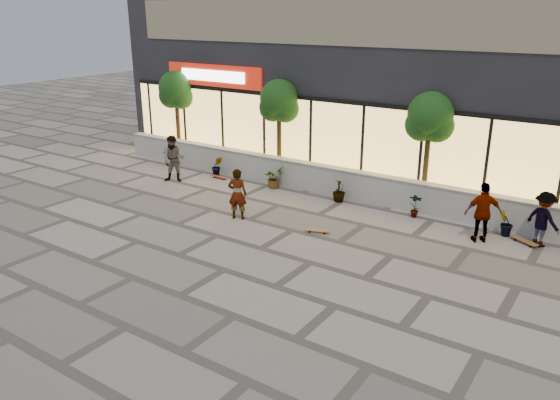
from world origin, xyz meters
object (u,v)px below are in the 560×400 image
Objects in this scene: tree_midwest at (279,103)px; skateboard_left at (219,177)px; skater_right_far at (543,219)px; skater_right_near at (483,213)px; tree_west at (176,92)px; skateboard_center at (317,230)px; skater_left at (174,159)px; skater_center at (237,194)px; tree_mideast at (430,120)px; skateboard_right_near at (524,241)px.

tree_midwest is 3.78m from skateboard_left.
skater_right_far is 2.21× the size of skateboard_left.
skater_right_far is (1.50, 0.67, -0.09)m from skater_right_near.
tree_west is at bearing -41.61° from skater_right_near.
skateboard_center is 6.68m from skateboard_left.
skater_left is 7.49m from skateboard_center.
skateboard_left is at bearing -65.43° from skater_center.
skateboard_left is (3.61, -1.50, -2.91)m from tree_west.
tree_midwest is at bearing -95.02° from skater_center.
tree_mideast reaches higher than skateboard_center.
skateboard_left is at bearing -36.34° from skater_right_near.
tree_midwest is 2.34× the size of skater_center.
skateboard_center is (9.74, -4.17, -2.91)m from tree_west.
skateboard_center is at bearing -112.93° from tree_mideast.
skater_left is at bearing -137.88° from tree_midwest.
skater_right_near is (8.50, -2.07, -2.09)m from tree_midwest.
skateboard_center is (7.31, -1.39, -0.84)m from skater_left.
skateboard_left is at bearing 29.70° from skater_right_far.
tree_west is at bearing 24.06° from skater_right_far.
tree_west is at bearing 158.80° from skateboard_left.
skater_left reaches higher than skater_center.
skater_center is at bearing 49.73° from skater_right_far.
skater_right_far is at bearing 43.87° from skateboard_right_near.
tree_midwest reaches higher than skater_left.
tree_west is 15.47m from skateboard_right_near.
skater_right_near is at bearing -39.59° from tree_mideast.
skater_left is 2.50× the size of skateboard_left.
tree_mideast reaches higher than skater_center.
skater_left reaches higher than skateboard_right_near.
skater_right_far is at bearing 170.82° from skater_right_near.
skateboard_left is at bearing -150.83° from skateboard_right_near.
skater_right_far reaches higher than skateboard_left.
tree_west is 4.57× the size of skateboard_right_near.
skater_right_far is (15.50, -1.40, -2.18)m from tree_west.
skater_left is 1.02× the size of skater_right_near.
skateboard_center is (-4.26, -2.10, -0.82)m from skater_right_near.
tree_mideast is at bearing 48.18° from skateboard_center.
tree_mideast is 5.38m from skateboard_center.
tree_mideast is 3.86m from skater_right_near.
skater_center is 0.94× the size of skater_right_near.
skateboard_left is at bearing -169.23° from tree_mideast.
skater_center is 1.96× the size of skateboard_right_near.
skater_right_near is 2.09× the size of skateboard_right_near.
skater_center is 7.44m from skater_right_near.
tree_west is 5.15× the size of skateboard_center.
skater_right_near reaches higher than skateboard_center.
tree_mideast is 9.72m from skater_left.
tree_west is 4.23m from skater_left.
tree_west reaches higher than skater_right_near.
skateboard_left is (-6.13, 2.67, -0.00)m from skateboard_center.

